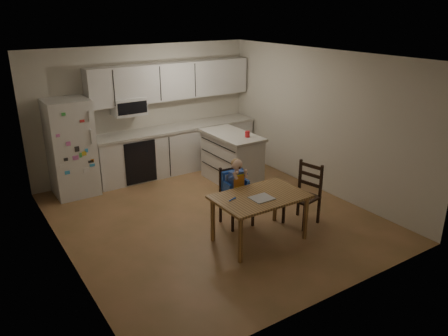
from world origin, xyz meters
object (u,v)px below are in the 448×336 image
dining_table (260,202)px  refrigerator (71,148)px  chair_booster (235,185)px  chair_side (306,189)px  kitchen_island (232,158)px  red_cup (247,134)px

dining_table → refrigerator: bearing=118.9°
chair_booster → chair_side: (0.94, -0.54, -0.10)m
chair_booster → chair_side: chair_booster is taller
kitchen_island → chair_side: kitchen_island is taller
red_cup → chair_booster: size_ratio=0.10×
kitchen_island → chair_side: 1.97m
dining_table → chair_side: bearing=4.2°
refrigerator → red_cup: (2.74, -1.43, 0.16)m
dining_table → chair_booster: 0.62m
red_cup → chair_booster: 1.53m
chair_booster → kitchen_island: bearing=60.5°
kitchen_island → chair_booster: 1.69m
chair_side → chair_booster: bearing=-132.1°
refrigerator → dining_table: (1.73, -3.13, -0.25)m
kitchen_island → chair_side: size_ratio=1.36×
kitchen_island → chair_booster: size_ratio=1.22×
chair_booster → chair_side: 1.09m
dining_table → chair_side: (0.94, 0.07, -0.06)m
dining_table → chair_side: 0.95m
refrigerator → chair_booster: bearing=-55.5°
red_cup → kitchen_island: bearing=108.4°
chair_side → kitchen_island: bearing=169.2°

